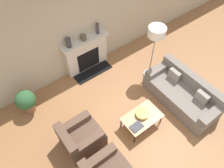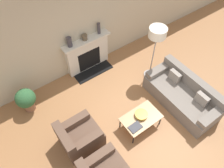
{
  "view_description": "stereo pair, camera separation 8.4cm",
  "coord_description": "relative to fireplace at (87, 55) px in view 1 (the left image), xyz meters",
  "views": [
    {
      "loc": [
        -2.0,
        -1.51,
        4.87
      ],
      "look_at": [
        0.12,
        1.31,
        0.45
      ],
      "focal_mm": 35.0,
      "sensor_mm": 36.0,
      "label": 1
    },
    {
      "loc": [
        -1.94,
        -1.56,
        4.87
      ],
      "look_at": [
        0.12,
        1.31,
        0.45
      ],
      "focal_mm": 35.0,
      "sensor_mm": 36.0,
      "label": 2
    }
  ],
  "objects": [
    {
      "name": "armchair_far",
      "position": [
        -1.46,
        -1.98,
        -0.2
      ],
      "size": [
        0.88,
        0.75,
        0.8
      ],
      "rotation": [
        0.0,
        0.0,
        1.57
      ],
      "color": "brown",
      "rests_on": "ground_plane"
    },
    {
      "name": "bowl",
      "position": [
        -0.01,
        -2.39,
        -0.08
      ],
      "size": [
        0.31,
        0.31,
        0.08
      ],
      "color": "#BC8E2D",
      "rests_on": "coffee_table"
    },
    {
      "name": "potted_plant",
      "position": [
        -2.04,
        -0.39,
        -0.09
      ],
      "size": [
        0.5,
        0.5,
        0.71
      ],
      "color": "brown",
      "rests_on": "ground_plane"
    },
    {
      "name": "wall_back",
      "position": [
        -0.16,
        0.15,
        0.94
      ],
      "size": [
        18.0,
        0.06,
        2.9
      ],
      "color": "#BCAD8E",
      "rests_on": "ground_plane"
    },
    {
      "name": "mantel_vase_center_left",
      "position": [
        -0.02,
        0.02,
        0.61
      ],
      "size": [
        0.15,
        0.15,
        0.15
      ],
      "color": "brown",
      "rests_on": "fireplace"
    },
    {
      "name": "fireplace",
      "position": [
        0.0,
        0.0,
        0.0
      ],
      "size": [
        1.41,
        0.59,
        1.05
      ],
      "color": "beige",
      "rests_on": "ground_plane"
    },
    {
      "name": "coffee_table",
      "position": [
        -0.04,
        -2.43,
        -0.16
      ],
      "size": [
        0.92,
        0.59,
        0.38
      ],
      "color": "tan",
      "rests_on": "ground_plane"
    },
    {
      "name": "mantel_vase_left",
      "position": [
        -0.47,
        0.02,
        0.67
      ],
      "size": [
        0.14,
        0.14,
        0.27
      ],
      "color": "#3D383D",
      "rests_on": "fireplace"
    },
    {
      "name": "mantel_vase_center_right",
      "position": [
        0.43,
        0.02,
        0.7
      ],
      "size": [
        0.09,
        0.09,
        0.33
      ],
      "color": "#3D383D",
      "rests_on": "fireplace"
    },
    {
      "name": "floor_lamp",
      "position": [
        1.28,
        -1.32,
        0.92
      ],
      "size": [
        0.45,
        0.45,
        1.66
      ],
      "color": "gray",
      "rests_on": "ground_plane"
    },
    {
      "name": "ground_plane",
      "position": [
        -0.16,
        -2.57,
        -0.51
      ],
      "size": [
        18.0,
        18.0,
        0.0
      ],
      "primitive_type": "plane",
      "color": "#99663D"
    },
    {
      "name": "book",
      "position": [
        -0.31,
        -2.55,
        -0.12
      ],
      "size": [
        0.3,
        0.21,
        0.02
      ],
      "rotation": [
        0.0,
        0.0,
        0.03
      ],
      "color": "#38383D",
      "rests_on": "coffee_table"
    },
    {
      "name": "couch",
      "position": [
        1.31,
        -2.52,
        -0.22
      ],
      "size": [
        0.88,
        1.98,
        0.77
      ],
      "rotation": [
        0.0,
        0.0,
        -1.57
      ],
      "color": "slate",
      "rests_on": "ground_plane"
    }
  ]
}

